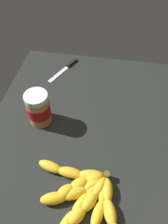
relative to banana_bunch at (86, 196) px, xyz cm
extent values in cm
cube|color=black|center=(-27.69, -0.77, -3.42)|extent=(81.49, 79.32, 3.40)
ellipsoid|color=gold|center=(-6.49, 0.52, -0.07)|extent=(4.33, 8.58, 3.30)
ellipsoid|color=gold|center=(-6.23, -6.03, -0.07)|extent=(3.69, 8.37, 3.30)
ellipsoid|color=gold|center=(-7.12, -12.52, -0.07)|extent=(5.04, 8.75, 3.30)
ellipsoid|color=gold|center=(-5.44, 1.78, 0.17)|extent=(5.96, 6.96, 3.78)
ellipsoid|color=gold|center=(-3.08, -2.29, 0.17)|extent=(6.48, 7.01, 3.78)
ellipsoid|color=gold|center=(-0.07, -5.92, 0.17)|extent=(6.83, 6.87, 3.78)
ellipsoid|color=gold|center=(-3.99, 1.83, 0.04)|extent=(7.88, 8.19, 3.52)
ellipsoid|color=gold|center=(-0.30, -3.22, 0.04)|extent=(6.99, 8.56, 3.52)
ellipsoid|color=gold|center=(2.25, -8.92, 0.04)|extent=(5.79, 8.56, 3.52)
ellipsoid|color=gold|center=(-3.25, 2.49, -0.11)|extent=(8.48, 7.36, 3.21)
ellipsoid|color=gold|center=(2.24, -0.99, -0.11)|extent=(8.67, 6.76, 3.21)
ellipsoid|color=gold|center=(8.10, -3.82, -0.11)|extent=(8.75, 6.07, 3.21)
ellipsoid|color=gold|center=(-3.30, 3.58, 0.09)|extent=(7.55, 6.01, 3.61)
ellipsoid|color=gold|center=(1.44, 1.16, 0.09)|extent=(7.57, 6.45, 3.61)
ellipsoid|color=gold|center=(5.91, -1.72, 0.09)|extent=(7.52, 6.82, 3.61)
ellipsoid|color=gold|center=(-2.33, 5.00, -0.18)|extent=(8.39, 3.55, 3.08)
ellipsoid|color=gold|center=(4.17, 4.12, -0.18)|extent=(8.68, 4.72, 3.08)
ellipsoid|color=gold|center=(-2.60, 5.88, 0.03)|extent=(8.01, 4.48, 3.49)
ellipsoid|color=gold|center=(3.29, 7.28, 0.03)|extent=(8.34, 5.80, 3.49)
cylinder|color=brown|center=(-7.11, 5.27, 0.08)|extent=(2.00, 2.00, 3.00)
cylinder|color=#BF8442|center=(-25.86, -21.48, 3.92)|extent=(8.23, 8.23, 11.27)
cylinder|color=#B71414|center=(-25.86, -21.48, 4.48)|extent=(8.40, 8.40, 5.07)
cylinder|color=silver|center=(-25.86, -21.48, 10.62)|extent=(8.23, 8.23, 2.12)
cube|color=silver|center=(-52.40, -21.46, -1.42)|extent=(12.13, 7.18, 0.50)
cube|color=black|center=(-61.21, -17.13, -1.12)|extent=(6.99, 4.52, 1.20)
camera|label=1|loc=(20.57, 3.04, 63.19)|focal=34.40mm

